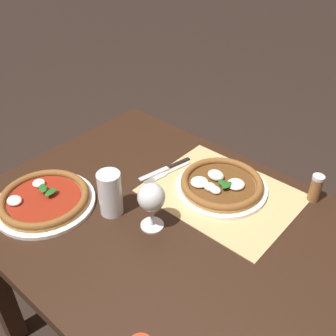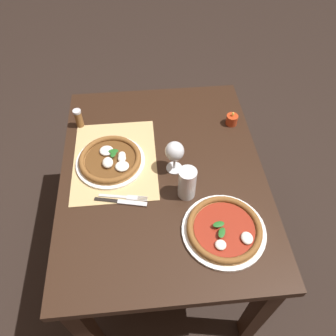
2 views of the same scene
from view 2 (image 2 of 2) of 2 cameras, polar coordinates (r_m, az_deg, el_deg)
ground_plane at (r=2.05m, az=-0.71°, el=-13.45°), size 24.00×24.00×0.00m
dining_table at (r=1.51m, az=-0.94°, el=-3.21°), size 1.13×0.88×0.74m
paper_placemat at (r=1.48m, az=-9.22°, el=1.44°), size 0.47×0.37×0.00m
pizza_near at (r=1.45m, az=-9.97°, el=1.43°), size 0.30×0.30×0.05m
pizza_far at (r=1.26m, az=9.78°, el=-10.49°), size 0.32×0.32×0.04m
wine_glass at (r=1.35m, az=1.15°, el=2.76°), size 0.08×0.08×0.16m
pint_glass at (r=1.29m, az=3.34°, el=-2.73°), size 0.07×0.07×0.15m
fork at (r=1.34m, az=-7.77°, el=-5.03°), size 0.05×0.20×0.00m
knife at (r=1.33m, az=-8.23°, el=-5.81°), size 0.06×0.21×0.01m
votive_candle at (r=1.63m, az=11.04°, el=8.21°), size 0.06×0.06×0.07m
pepper_shaker at (r=1.63m, az=-15.29°, el=8.35°), size 0.04×0.04×0.10m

